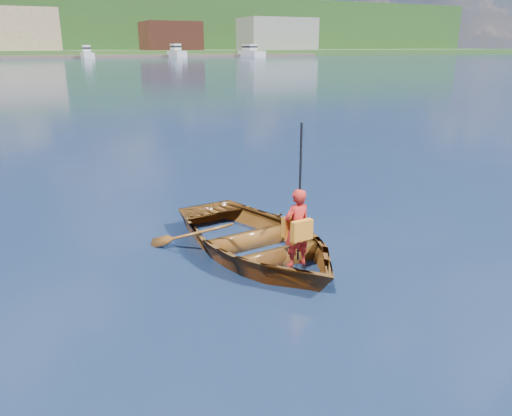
# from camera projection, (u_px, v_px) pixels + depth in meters

# --- Properties ---
(ground) EXTENTS (600.00, 600.00, 0.00)m
(ground) POSITION_uv_depth(u_px,v_px,m) (230.00, 251.00, 8.26)
(ground) COLOR #163049
(ground) RESTS_ON ground
(rowboat) EXTENTS (3.20, 4.13, 0.79)m
(rowboat) POSITION_uv_depth(u_px,v_px,m) (256.00, 240.00, 8.10)
(rowboat) COLOR brown
(rowboat) RESTS_ON ground
(child_paddler) EXTENTS (0.47, 0.38, 2.11)m
(child_paddler) POSITION_uv_depth(u_px,v_px,m) (297.00, 228.00, 7.31)
(child_paddler) COLOR red
(child_paddler) RESTS_ON ground
(shoreline) EXTENTS (400.00, 140.00, 22.00)m
(shoreline) POSITION_uv_depth(u_px,v_px,m) (20.00, 28.00, 209.42)
(shoreline) COLOR #3F5C21
(shoreline) RESTS_ON ground
(dock) EXTENTS (160.05, 8.32, 0.80)m
(dock) POSITION_uv_depth(u_px,v_px,m) (72.00, 57.00, 140.51)
(dock) COLOR brown
(dock) RESTS_ON ground
(hillside_trees) EXTENTS (294.49, 88.20, 27.14)m
(hillside_trees) POSITION_uv_depth(u_px,v_px,m) (40.00, 13.00, 204.77)
(hillside_trees) COLOR #382314
(hillside_trees) RESTS_ON ground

